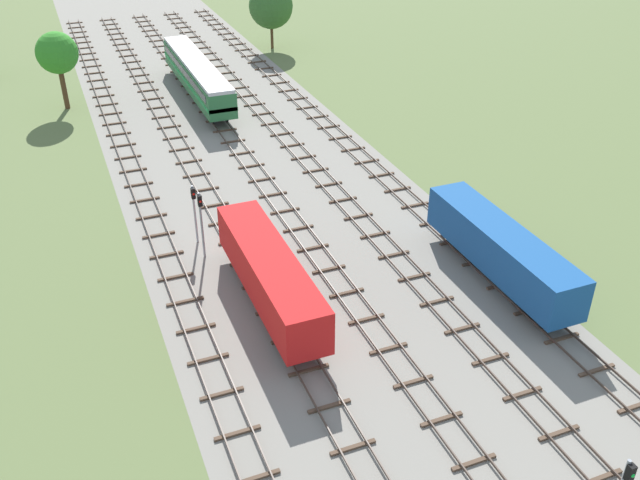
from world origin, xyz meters
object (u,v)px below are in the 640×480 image
Objects in this scene: passenger_coach_centre_left_mid at (197,74)px; signal_post_mid at (194,207)px; freight_boxcar_centre_right_nearest at (501,249)px; freight_boxcar_left_near at (270,274)px; signal_post_nearest at (201,217)px.

passenger_coach_centre_left_mid is 31.84m from signal_post_mid.
freight_boxcar_centre_right_nearest is 1.00× the size of freight_boxcar_left_near.
freight_boxcar_centre_right_nearest is at bearing -35.11° from signal_post_mid.
passenger_coach_centre_left_mid is at bearing 102.97° from freight_boxcar_centre_right_nearest.
freight_boxcar_centre_right_nearest and freight_boxcar_left_near have the same top height.
freight_boxcar_centre_right_nearest is 44.31m from passenger_coach_centre_left_mid.
signal_post_mid is at bearing 144.89° from freight_boxcar_centre_right_nearest.
freight_boxcar_centre_right_nearest is at bearing -77.03° from passenger_coach_centre_left_mid.
signal_post_mid is (-7.45, -30.95, 0.33)m from passenger_coach_centre_left_mid.
signal_post_mid reaches higher than freight_boxcar_centre_right_nearest.
freight_boxcar_left_near is 7.70m from signal_post_nearest.
passenger_coach_centre_left_mid is 4.38× the size of signal_post_nearest.
passenger_coach_centre_left_mid reaches higher than freight_boxcar_left_near.
freight_boxcar_centre_right_nearest is at bearing -30.12° from signal_post_nearest.
signal_post_mid is at bearing 104.87° from freight_boxcar_left_near.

